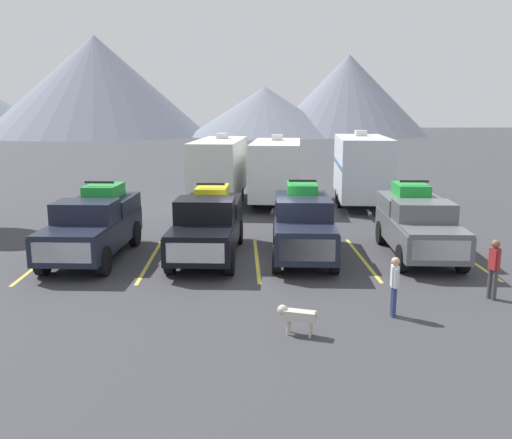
% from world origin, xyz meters
% --- Properties ---
extents(ground_plane, '(240.00, 240.00, 0.00)m').
position_xyz_m(ground_plane, '(0.00, 0.00, 0.00)').
color(ground_plane, '#38383D').
extents(pickup_truck_a, '(2.52, 5.70, 2.58)m').
position_xyz_m(pickup_truck_a, '(-5.63, 0.77, 1.19)').
color(pickup_truck_a, black).
rests_on(pickup_truck_a, ground).
extents(pickup_truck_b, '(2.49, 6.02, 2.47)m').
position_xyz_m(pickup_truck_b, '(-1.69, 0.87, 1.17)').
color(pickup_truck_b, black).
rests_on(pickup_truck_b, ground).
extents(pickup_truck_c, '(2.41, 5.61, 2.60)m').
position_xyz_m(pickup_truck_c, '(1.63, 0.74, 1.19)').
color(pickup_truck_c, black).
rests_on(pickup_truck_c, ground).
extents(pickup_truck_d, '(2.47, 5.55, 2.58)m').
position_xyz_m(pickup_truck_d, '(5.67, 0.74, 1.17)').
color(pickup_truck_d, '#595B60').
rests_on(pickup_truck_d, ground).
extents(lot_stripe_a, '(0.12, 5.50, 0.01)m').
position_xyz_m(lot_stripe_a, '(-7.32, 0.32, 0.00)').
color(lot_stripe_a, gold).
rests_on(lot_stripe_a, ground).
extents(lot_stripe_b, '(0.12, 5.50, 0.01)m').
position_xyz_m(lot_stripe_b, '(-3.66, 0.32, 0.00)').
color(lot_stripe_b, gold).
rests_on(lot_stripe_b, ground).
extents(lot_stripe_c, '(0.12, 5.50, 0.01)m').
position_xyz_m(lot_stripe_c, '(0.00, 0.32, 0.00)').
color(lot_stripe_c, gold).
rests_on(lot_stripe_c, ground).
extents(lot_stripe_d, '(0.12, 5.50, 0.01)m').
position_xyz_m(lot_stripe_d, '(3.66, 0.32, 0.00)').
color(lot_stripe_d, gold).
rests_on(lot_stripe_d, ground).
extents(lot_stripe_e, '(0.12, 5.50, 0.01)m').
position_xyz_m(lot_stripe_e, '(7.32, 0.32, 0.00)').
color(lot_stripe_e, gold).
rests_on(lot_stripe_e, ground).
extents(camper_trailer_a, '(3.07, 8.55, 3.74)m').
position_xyz_m(camper_trailer_a, '(-1.67, 11.55, 1.97)').
color(camper_trailer_a, silver).
rests_on(camper_trailer_a, ground).
extents(camper_trailer_b, '(3.18, 7.94, 3.67)m').
position_xyz_m(camper_trailer_b, '(1.37, 11.30, 1.94)').
color(camper_trailer_b, white).
rests_on(camper_trailer_b, ground).
extents(camper_trailer_c, '(3.19, 7.77, 3.92)m').
position_xyz_m(camper_trailer_c, '(5.85, 10.83, 2.06)').
color(camper_trailer_c, silver).
rests_on(camper_trailer_c, ground).
extents(person_a, '(0.21, 0.34, 1.54)m').
position_xyz_m(person_a, '(3.27, -5.05, 0.89)').
color(person_a, navy).
rests_on(person_a, ground).
extents(person_b, '(0.27, 0.35, 1.67)m').
position_xyz_m(person_b, '(6.30, -3.88, 0.96)').
color(person_b, '#3F3F42').
rests_on(person_b, ground).
extents(dog, '(0.98, 0.50, 0.68)m').
position_xyz_m(dog, '(0.70, -6.11, 0.47)').
color(dog, beige).
rests_on(dog, ground).
extents(mountain_ridge, '(151.70, 40.75, 17.76)m').
position_xyz_m(mountain_ridge, '(-6.10, 85.24, 7.41)').
color(mountain_ridge, slate).
rests_on(mountain_ridge, ground).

